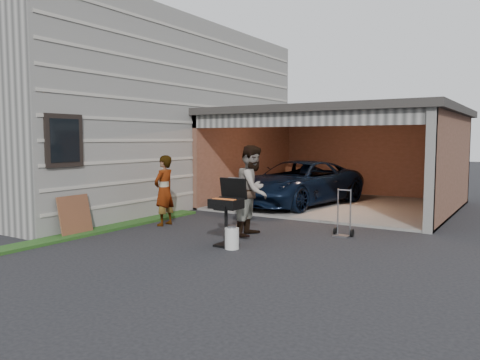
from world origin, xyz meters
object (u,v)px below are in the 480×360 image
object	(u,v)px
bbq_grill	(227,206)
hand_truck	(343,227)
man	(253,191)
plywood_panel	(75,216)
minivan	(298,185)
propane_tank	(232,238)
woman	(164,191)

from	to	relation	value
bbq_grill	hand_truck	distance (m)	2.62
man	plywood_panel	world-z (taller)	man
minivan	propane_tank	xyz separation A→B (m)	(1.35, -5.65, -0.46)
minivan	bbq_grill	bearing A→B (deg)	-69.15
minivan	hand_truck	distance (m)	4.41
bbq_grill	propane_tank	size ratio (longest dim) A/B	3.27
minivan	propane_tank	bearing A→B (deg)	-67.41
minivan	plywood_panel	world-z (taller)	minivan
plywood_panel	hand_truck	bearing A→B (deg)	31.63
man	propane_tank	size ratio (longest dim) A/B	4.83
minivan	hand_truck	world-z (taller)	minivan
man	plywood_panel	bearing A→B (deg)	113.93
minivan	woman	distance (m)	4.70
propane_tank	hand_truck	distance (m)	2.57
bbq_grill	hand_truck	world-z (taller)	bbq_grill
minivan	man	world-z (taller)	man
hand_truck	bbq_grill	bearing A→B (deg)	-125.04
bbq_grill	hand_truck	bearing A→B (deg)	52.62
man	bbq_grill	world-z (taller)	man
man	hand_truck	size ratio (longest dim) A/B	1.92
woman	man	size ratio (longest dim) A/B	0.87
plywood_panel	propane_tank	bearing A→B (deg)	12.47
minivan	plywood_panel	distance (m)	6.75
minivan	plywood_panel	xyz separation A→B (m)	(-2.11, -6.41, -0.23)
minivan	plywood_panel	bearing A→B (deg)	-98.99
woman	bbq_grill	bearing A→B (deg)	65.50
minivan	man	size ratio (longest dim) A/B	2.49
woman	man	bearing A→B (deg)	90.79
minivan	man	distance (m)	4.50
plywood_panel	hand_truck	size ratio (longest dim) A/B	0.87
woman	propane_tank	xyz separation A→B (m)	(2.66, -1.14, -0.63)
propane_tank	minivan	bearing A→B (deg)	103.40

